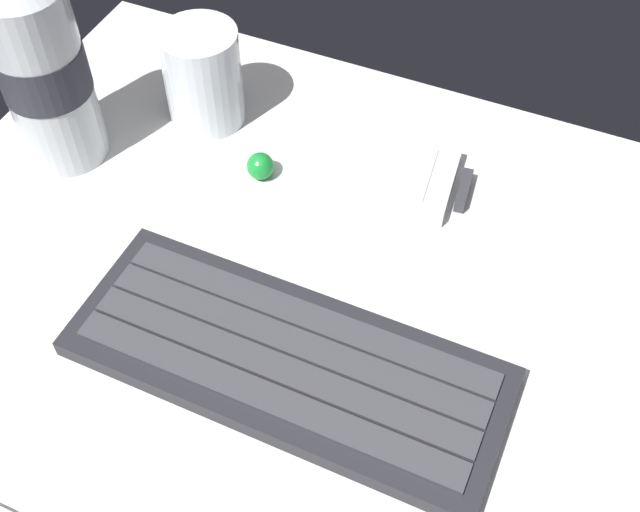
% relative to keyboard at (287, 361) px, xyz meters
% --- Properties ---
extents(ground_plane, '(0.64, 0.48, 0.03)m').
position_rel_keyboard_xyz_m(ground_plane, '(-0.01, 0.07, -0.02)').
color(ground_plane, silver).
extents(keyboard, '(0.29, 0.11, 0.02)m').
position_rel_keyboard_xyz_m(keyboard, '(0.00, 0.00, 0.00)').
color(keyboard, '#232328').
rests_on(keyboard, ground_plane).
extents(handheld_device, '(0.13, 0.09, 0.02)m').
position_rel_keyboard_xyz_m(handheld_device, '(-0.00, 0.19, -0.00)').
color(handheld_device, silver).
rests_on(handheld_device, ground_plane).
extents(juice_cup, '(0.06, 0.06, 0.09)m').
position_rel_keyboard_xyz_m(juice_cup, '(-0.17, 0.20, 0.03)').
color(juice_cup, silver).
rests_on(juice_cup, ground_plane).
extents(water_bottle, '(0.07, 0.07, 0.21)m').
position_rel_keyboard_xyz_m(water_bottle, '(-0.25, 0.11, 0.08)').
color(water_bottle, silver).
rests_on(water_bottle, ground_plane).
extents(charger_block, '(0.08, 0.07, 0.02)m').
position_rel_keyboard_xyz_m(charger_block, '(0.19, 0.17, 0.00)').
color(charger_block, white).
rests_on(charger_block, ground_plane).
extents(trackball_mouse, '(0.02, 0.02, 0.02)m').
position_rel_keyboard_xyz_m(trackball_mouse, '(-0.09, 0.15, 0.00)').
color(trackball_mouse, '#198C33').
rests_on(trackball_mouse, ground_plane).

